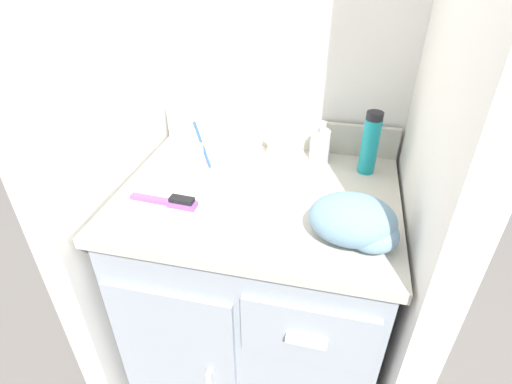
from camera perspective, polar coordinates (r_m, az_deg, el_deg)
name	(u,v)px	position (r m, az deg, el deg)	size (l,w,h in m)	color
ground_plane	(258,365)	(1.72, 0.24, -23.44)	(6.00, 6.00, 0.00)	slate
wall_back	(283,59)	(1.32, 3.90, 18.48)	(0.96, 0.08, 2.20)	silver
wall_left	(97,84)	(1.17, -21.82, 14.17)	(0.08, 0.68, 2.20)	silver
wall_right	(451,113)	(1.00, 26.11, 10.11)	(0.08, 0.68, 2.20)	silver
vanity	(257,290)	(1.38, 0.20, -13.80)	(0.78, 0.61, 0.82)	#9EA8B2
backsplash	(278,132)	(1.35, 3.10, 8.49)	(0.78, 0.02, 0.10)	beige
sink_faucet	(271,148)	(1.25, 2.16, 6.25)	(0.09, 0.09, 0.14)	silver
toothbrush_cup	(194,156)	(1.22, -8.89, 5.12)	(0.09, 0.06, 0.17)	silver
soap_dispenser	(320,145)	(1.27, 9.12, 6.66)	(0.06, 0.06, 0.14)	white
shaving_cream_can	(370,143)	(1.22, 15.99, 6.70)	(0.05, 0.05, 0.19)	teal
hairbrush	(172,201)	(1.09, -11.87, -1.34)	(0.19, 0.04, 0.03)	purple
hand_towel	(357,222)	(0.96, 14.21, -4.19)	(0.21, 0.17, 0.11)	#6B8EA8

